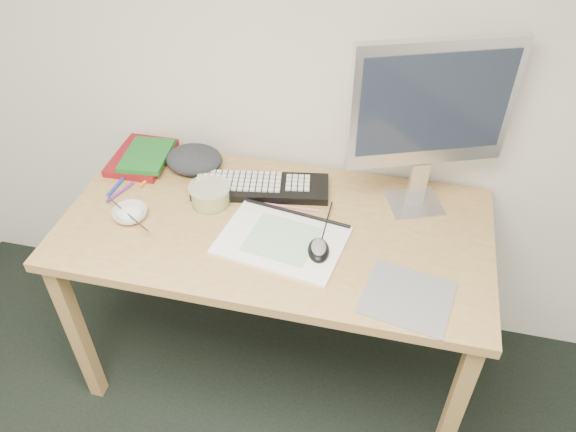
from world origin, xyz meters
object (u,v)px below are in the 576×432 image
desk (275,242)px  keyboard (261,187)px  rice_bowl (130,214)px  monitor (432,109)px  sketchpad (282,240)px

desk → keyboard: (-0.09, 0.16, 0.10)m
desk → rice_bowl: rice_bowl is taller
keyboard → rice_bowl: rice_bowl is taller
keyboard → monitor: size_ratio=0.80×
keyboard → rice_bowl: 0.45m
sketchpad → rice_bowl: rice_bowl is taller
sketchpad → monitor: monitor is taller
desk → rice_bowl: 0.49m
desk → keyboard: bearing=119.3°
desk → rice_bowl: bearing=-170.4°
desk → monitor: (0.44, 0.21, 0.45)m
sketchpad → monitor: 0.61m
sketchpad → rice_bowl: (-0.51, -0.00, 0.01)m
desk → keyboard: size_ratio=2.96×
rice_bowl → monitor: bearing=17.6°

